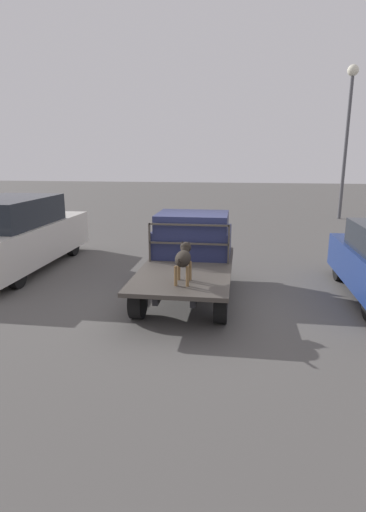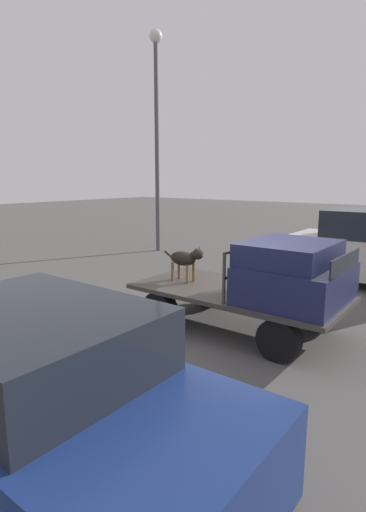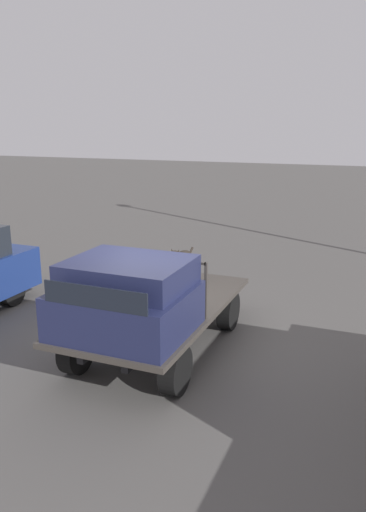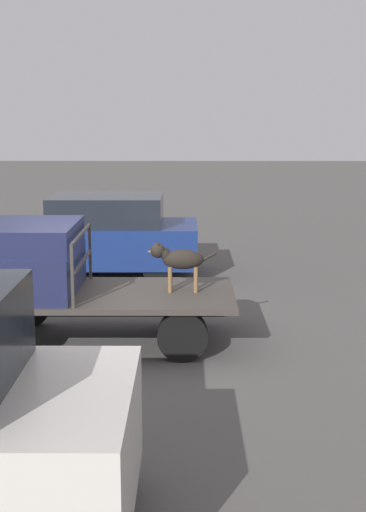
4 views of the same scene
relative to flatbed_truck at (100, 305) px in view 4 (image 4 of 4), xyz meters
The scene contains 6 objects.
ground_plane 0.55m from the flatbed_truck, ahead, with size 80.00×80.00×0.00m, color #514F4C.
flatbed_truck is the anchor object (origin of this frame).
truck_cab 1.26m from the flatbed_truck, ahead, with size 1.59×1.79×1.01m.
truck_headboard 0.81m from the flatbed_truck, ahead, with size 0.04×1.79×0.87m.
dog 1.31m from the flatbed_truck, behind, with size 1.00×0.29×0.74m.
parked_sedan 4.46m from the flatbed_truck, 83.28° to the right, with size 4.10×1.90×1.65m.
Camera 4 is at (-1.26, 10.00, 3.29)m, focal length 50.00 mm.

